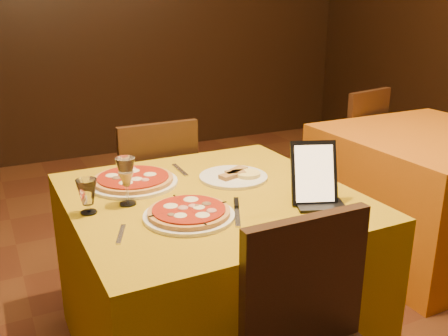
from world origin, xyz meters
name	(u,v)px	position (x,y,z in m)	size (l,w,h in m)	color
wall_back	(65,12)	(0.00, 3.50, 1.40)	(6.00, 0.01, 2.80)	black
main_table	(211,276)	(-0.06, 0.26, 0.38)	(1.10, 1.10, 0.75)	#AD850B
side_table	(427,193)	(1.54, 0.55, 0.38)	(1.10, 1.10, 0.75)	#B55A0B
chair_main_far	(149,196)	(-0.06, 1.07, 0.46)	(0.43, 0.43, 0.91)	black
chair_side_far	(343,148)	(1.54, 1.34, 0.46)	(0.39, 0.39, 0.91)	#30210F
pizza_near	(189,214)	(-0.22, 0.08, 0.77)	(0.33, 0.33, 0.03)	white
pizza_far	(133,181)	(-0.30, 0.51, 0.77)	(0.37, 0.37, 0.03)	white
cutlet_dish	(233,176)	(0.11, 0.38, 0.76)	(0.30, 0.30, 0.03)	white
wine_glass	(126,181)	(-0.38, 0.30, 0.84)	(0.08, 0.08, 0.19)	#EAC385
water_glass	(87,197)	(-0.54, 0.29, 0.81)	(0.07, 0.07, 0.13)	white
tablet	(314,173)	(0.26, 0.01, 0.87)	(0.17, 0.02, 0.24)	black
knife	(237,213)	(-0.05, 0.04, 0.75)	(0.23, 0.02, 0.01)	#A2A2A9
fork_near	(121,234)	(-0.48, 0.06, 0.75)	(0.14, 0.02, 0.01)	silver
fork_far	(180,170)	(-0.06, 0.59, 0.75)	(0.18, 0.02, 0.01)	silver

